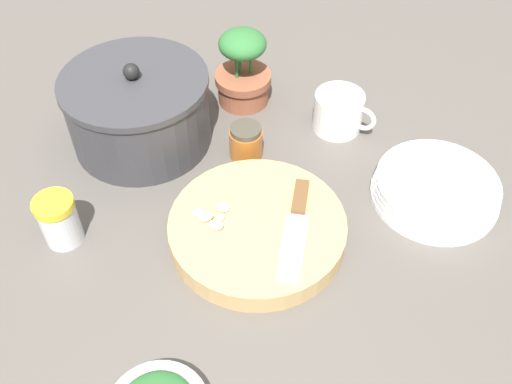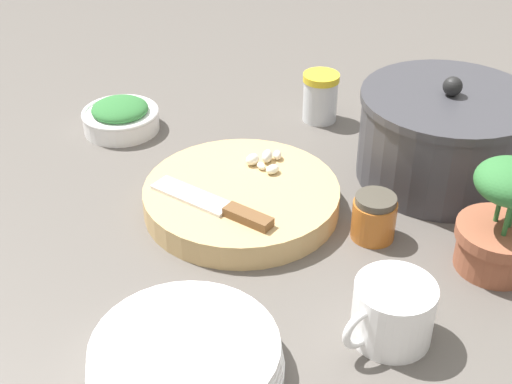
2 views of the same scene
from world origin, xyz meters
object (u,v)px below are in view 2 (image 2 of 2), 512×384
object	(u,v)px
herb_bowl	(121,116)
plate_stack	(186,358)
cutting_board	(241,198)
chef_knife	(218,206)
potted_herb	(502,224)
stock_pot	(444,137)
spice_jar	(320,97)
honey_jar	(374,217)
garlic_cloves	(266,160)
coffee_mug	(392,312)

from	to	relation	value
herb_bowl	plate_stack	size ratio (longest dim) A/B	0.61
cutting_board	chef_knife	xyz separation A→B (m)	(0.04, -0.04, 0.02)
chef_knife	herb_bowl	world-z (taller)	herb_bowl
potted_herb	herb_bowl	bearing A→B (deg)	-136.66
potted_herb	plate_stack	bearing A→B (deg)	-77.26
plate_stack	potted_herb	bearing A→B (deg)	102.74
stock_pot	herb_bowl	bearing A→B (deg)	-118.55
spice_jar	plate_stack	bearing A→B (deg)	-30.06
plate_stack	herb_bowl	bearing A→B (deg)	-176.37
chef_knife	plate_stack	size ratio (longest dim) A/B	0.76
honey_jar	stock_pot	distance (m)	0.20
chef_knife	garlic_cloves	bearing A→B (deg)	5.85
plate_stack	stock_pot	xyz separation A→B (m)	(-0.31, 0.43, 0.05)
chef_knife	garlic_cloves	distance (m)	0.13
potted_herb	garlic_cloves	bearing A→B (deg)	-135.47
garlic_cloves	plate_stack	distance (m)	0.38
cutting_board	garlic_cloves	size ratio (longest dim) A/B	4.48
herb_bowl	plate_stack	bearing A→B (deg)	3.63
chef_knife	potted_herb	world-z (taller)	potted_herb
chef_knife	potted_herb	size ratio (longest dim) A/B	1.04
cutting_board	coffee_mug	bearing A→B (deg)	21.87
cutting_board	chef_knife	size ratio (longest dim) A/B	1.73
cutting_board	plate_stack	bearing A→B (deg)	-22.37
cutting_board	garlic_cloves	distance (m)	0.08
potted_herb	chef_knife	bearing A→B (deg)	-114.33
chef_knife	stock_pot	xyz separation A→B (m)	(-0.07, 0.35, 0.03)
cutting_board	plate_stack	distance (m)	0.31
stock_pot	chef_knife	bearing A→B (deg)	-79.23
cutting_board	potted_herb	xyz separation A→B (m)	(0.19, 0.29, 0.05)
garlic_cloves	honey_jar	distance (m)	0.19
herb_bowl	stock_pot	distance (m)	0.53
spice_jar	herb_bowl	bearing A→B (deg)	-95.97
coffee_mug	herb_bowl	bearing A→B (deg)	-154.46
plate_stack	stock_pot	world-z (taller)	stock_pot
cutting_board	honey_jar	distance (m)	0.19
garlic_cloves	potted_herb	distance (m)	0.35
coffee_mug	honey_jar	distance (m)	0.19
cutting_board	stock_pot	distance (m)	0.32
herb_bowl	stock_pot	world-z (taller)	stock_pot
garlic_cloves	spice_jar	distance (m)	0.23
herb_bowl	honey_jar	xyz separation A→B (m)	(0.38, 0.31, 0.01)
coffee_mug	honey_jar	xyz separation A→B (m)	(-0.18, 0.05, -0.01)
cutting_board	honey_jar	world-z (taller)	honey_jar
herb_bowl	coffee_mug	xyz separation A→B (m)	(0.56, 0.27, 0.01)
chef_knife	garlic_cloves	world-z (taller)	garlic_cloves
garlic_cloves	potted_herb	world-z (taller)	potted_herb
herb_bowl	plate_stack	xyz separation A→B (m)	(0.56, 0.04, -0.01)
chef_knife	herb_bowl	size ratio (longest dim) A/B	1.23
garlic_cloves	herb_bowl	bearing A→B (deg)	-138.03
garlic_cloves	coffee_mug	size ratio (longest dim) A/B	0.54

